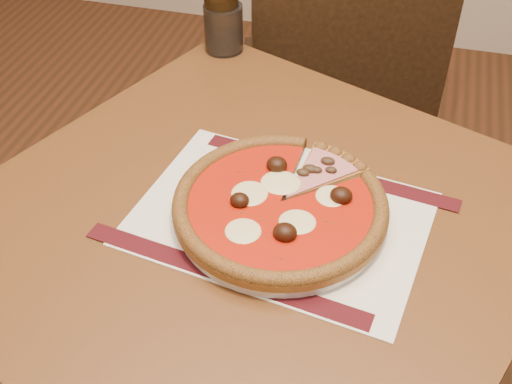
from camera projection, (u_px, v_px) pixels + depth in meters
table at (253, 261)px, 1.02m from camera, size 1.04×1.04×0.75m
chair_far at (339, 73)px, 1.63m from camera, size 0.58×0.58×0.96m
placemat at (280, 218)px, 0.95m from camera, size 0.46×0.36×0.00m
plate at (280, 213)px, 0.94m from camera, size 0.30×0.30×0.02m
pizza at (280, 204)px, 0.93m from camera, size 0.31×0.31×0.04m
ham_slice at (330, 176)px, 0.98m from camera, size 0.11×0.15×0.02m
water_glass at (224, 28)px, 1.29m from camera, size 0.09×0.09×0.10m
bottle at (221, 8)px, 1.27m from camera, size 0.07×0.07×0.23m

